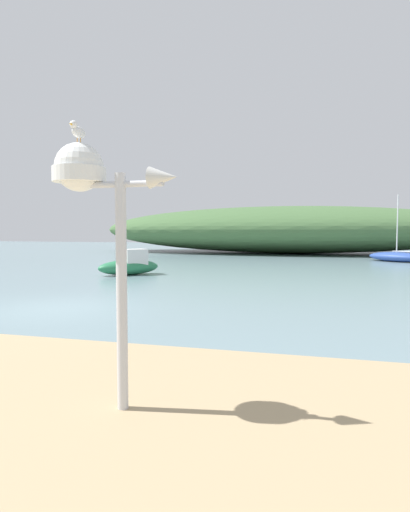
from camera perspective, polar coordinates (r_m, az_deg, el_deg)
The scene contains 6 objects.
ground_plane at distance 12.71m, azimuth -19.74°, elevation -6.64°, with size 120.00×120.00×0.00m, color gray.
distant_hill at distance 41.57m, azimuth 10.85°, elevation 3.49°, with size 36.68×12.93×4.45m, color #476B3D.
mast_structure at distance 4.93m, azimuth -15.04°, elevation 8.93°, with size 1.44×0.59×2.96m.
seagull_on_radar at distance 5.08m, azimuth -16.65°, elevation 15.76°, with size 0.11×0.30×0.22m.
motorboat_off_point at distance 21.13m, azimuth -9.99°, elevation -1.19°, with size 2.93×2.96×1.26m.
sailboat_mid_channel at distance 32.24m, azimuth 24.26°, elevation -0.08°, with size 4.06×3.64×4.63m.
Camera 1 is at (7.07, -10.32, 2.19)m, focal length 29.89 mm.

